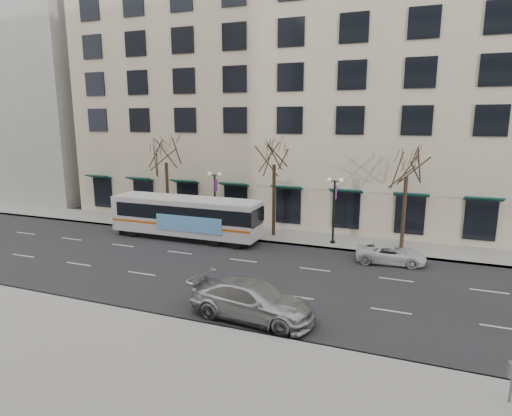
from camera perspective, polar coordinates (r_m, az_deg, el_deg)
The scene contains 12 objects.
ground at distance 27.51m, azimuth -3.57°, elevation -8.45°, with size 160.00×160.00×0.00m, color black.
sidewalk_far at distance 34.29m, azimuth 10.42°, elevation -4.37°, with size 80.00×4.00×0.15m, color gray.
building_hotel at distance 46.33m, azimuth 5.03°, elevation 14.83°, with size 40.00×20.00×24.00m, color #C1AC93.
building_far_upblock at distance 66.15m, azimuth -27.62°, elevation 14.39°, with size 28.00×20.00×28.00m, color #999993.
tree_far_left at distance 38.47m, azimuth -11.95°, elevation 7.35°, with size 3.60×3.60×8.34m.
tree_far_mid at distance 34.11m, azimuth 2.44°, elevation 7.41°, with size 3.60×3.60×8.55m.
tree_far_right at distance 32.42m, azimuth 19.53°, elevation 5.66°, with size 3.60×3.60×8.06m.
lamp_post_left at distance 35.97m, azimuth -5.48°, elevation 1.22°, with size 1.22×0.45×5.21m.
lamp_post_right at distance 32.84m, azimuth 10.36°, elevation 0.07°, with size 1.22×0.45×5.21m.
city_bus at distance 34.77m, azimuth -9.26°, elevation -1.10°, with size 12.44×2.78×3.37m.
silver_car at distance 21.14m, azimuth -0.50°, elevation -12.21°, with size 2.54×6.24×1.81m, color #A6AAAE.
white_pickup at distance 30.20m, azimuth 17.51°, elevation -5.86°, with size 2.10×4.56×1.27m, color silver.
Camera 1 is at (10.77, -23.46, 9.50)m, focal length 30.00 mm.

